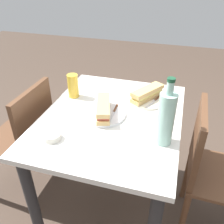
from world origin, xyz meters
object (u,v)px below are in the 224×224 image
dining_table (112,134)px  plate_near (147,99)px  knife_far (114,112)px  beer_glass (73,86)px  chair_far (210,168)px  knife_near (155,100)px  baguette_sandwich_near (147,93)px  chair_near (26,137)px  baguette_sandwich_far (103,108)px  olive_bowl (52,136)px  water_bottle (166,118)px  plate_far (104,114)px

dining_table → plate_near: (-0.22, 0.16, 0.14)m
knife_far → beer_glass: size_ratio=1.21×
chair_far → knife_far: chair_far is taller
chair_far → plate_near: bearing=-117.8°
knife_near → knife_far: size_ratio=0.95×
dining_table → beer_glass: size_ratio=6.40×
baguette_sandwich_near → chair_near: bearing=-69.7°
baguette_sandwich_far → olive_bowl: bearing=-33.1°
knife_near → water_bottle: 0.39m
plate_near → beer_glass: size_ratio=1.64×
knife_far → baguette_sandwich_near: bearing=144.4°
chair_near → plate_near: chair_near is taller
water_bottle → baguette_sandwich_near: bearing=-159.9°
plate_near → beer_glass: 0.47m
olive_bowl → chair_near: bearing=-123.6°
plate_far → knife_near: bearing=130.9°
chair_far → knife_near: size_ratio=5.02×
plate_far → olive_bowl: 0.32m
dining_table → olive_bowl: 0.39m
baguette_sandwich_near → knife_near: size_ratio=1.40×
plate_near → knife_far: (0.21, -0.15, 0.01)m
baguette_sandwich_near → knife_near: (0.02, 0.05, -0.03)m
olive_bowl → plate_far: bearing=146.9°
dining_table → plate_near: 0.31m
chair_far → beer_glass: size_ratio=5.75×
baguette_sandwich_far → dining_table: bearing=111.7°
chair_far → olive_bowl: chair_far is taller
knife_far → olive_bowl: (0.30, -0.23, -0.00)m
beer_glass → dining_table: bearing=64.3°
dining_table → baguette_sandwich_near: baguette_sandwich_near is taller
knife_near → plate_far: 0.34m
baguette_sandwich_far → knife_far: bearing=117.4°
knife_far → baguette_sandwich_far: bearing=-62.6°
chair_far → chair_near: same height
chair_near → plate_near: 0.83m
chair_near → knife_near: chair_near is taller
dining_table → plate_far: 0.15m
baguette_sandwich_near → baguette_sandwich_far: same height
dining_table → plate_far: size_ratio=3.89×
knife_near → knife_far: (0.19, -0.20, 0.00)m
dining_table → knife_near: (-0.20, 0.21, 0.15)m
water_bottle → beer_glass: water_bottle is taller
dining_table → beer_glass: (-0.14, -0.30, 0.21)m
baguette_sandwich_near → knife_far: baguette_sandwich_near is taller
water_bottle → beer_glass: 0.67m
plate_near → beer_glass: (0.08, -0.46, 0.07)m
chair_far → baguette_sandwich_far: chair_far is taller
baguette_sandwich_far → water_bottle: 0.38m
baguette_sandwich_near → plate_far: 0.32m
beer_glass → olive_bowl: size_ratio=1.70×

